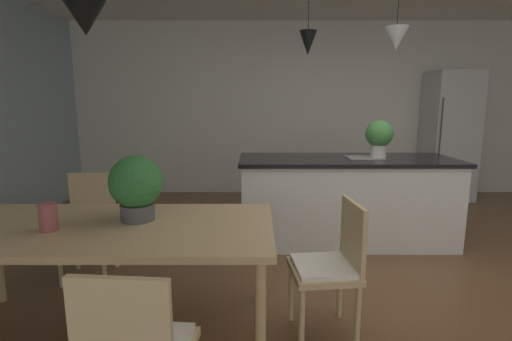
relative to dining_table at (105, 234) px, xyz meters
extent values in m
cube|color=brown|center=(2.11, 0.68, -0.69)|extent=(10.00, 8.40, 0.04)
cube|color=white|center=(2.11, 3.94, 0.68)|extent=(10.00, 0.12, 2.70)
cube|color=tan|center=(0.00, 0.00, 0.04)|extent=(2.09, 0.97, 0.04)
cylinder|color=tan|center=(-0.97, 0.41, -0.32)|extent=(0.06, 0.06, 0.71)
cylinder|color=tan|center=(0.97, 0.41, -0.32)|extent=(0.06, 0.06, 0.71)
cylinder|color=tan|center=(0.97, -0.41, -0.32)|extent=(0.06, 0.06, 0.71)
cube|color=tan|center=(0.46, -0.99, -0.01)|extent=(0.38, 0.06, 0.42)
cube|color=tan|center=(-0.47, 0.81, -0.24)|extent=(0.43, 0.43, 0.04)
cube|color=white|center=(-0.47, 0.81, -0.21)|extent=(0.39, 0.39, 0.03)
cube|color=tan|center=(-0.48, 0.99, -0.01)|extent=(0.38, 0.06, 0.42)
cylinder|color=tan|center=(-0.29, 0.65, -0.47)|extent=(0.04, 0.04, 0.41)
cylinder|color=tan|center=(-0.63, 0.62, -0.47)|extent=(0.04, 0.04, 0.41)
cylinder|color=tan|center=(-0.31, 0.99, -0.47)|extent=(0.04, 0.04, 0.41)
cylinder|color=tan|center=(-0.65, 0.96, -0.47)|extent=(0.04, 0.04, 0.41)
cube|color=tan|center=(1.37, 0.00, -0.24)|extent=(0.44, 0.44, 0.04)
cube|color=white|center=(1.37, 0.00, -0.21)|extent=(0.39, 0.39, 0.03)
cube|color=tan|center=(1.54, 0.02, -0.01)|extent=(0.07, 0.38, 0.42)
cylinder|color=tan|center=(1.21, -0.19, -0.47)|extent=(0.04, 0.04, 0.41)
cylinder|color=tan|center=(1.18, 0.15, -0.47)|extent=(0.04, 0.04, 0.41)
cylinder|color=tan|center=(1.55, -0.15, -0.47)|extent=(0.04, 0.04, 0.41)
cylinder|color=tan|center=(1.52, 0.19, -0.47)|extent=(0.04, 0.04, 0.41)
cube|color=silver|center=(1.89, 1.66, -0.23)|extent=(2.17, 0.77, 0.88)
cube|color=black|center=(1.89, 1.66, 0.21)|extent=(2.23, 0.83, 0.04)
cube|color=gray|center=(2.07, 1.66, 0.23)|extent=(0.36, 0.30, 0.01)
cube|color=silver|center=(3.88, 3.54, 0.29)|extent=(0.66, 0.64, 1.92)
cylinder|color=#4C4C4C|center=(3.59, 3.20, 0.29)|extent=(0.02, 0.02, 1.15)
cone|color=black|center=(0.05, -0.14, 1.25)|extent=(0.25, 0.25, 0.20)
cylinder|color=black|center=(1.45, 1.66, 1.76)|extent=(0.01, 0.01, 0.54)
cone|color=black|center=(1.45, 1.66, 1.37)|extent=(0.17, 0.17, 0.23)
cone|color=#B7B7B7|center=(2.32, 1.66, 1.41)|extent=(0.22, 0.22, 0.23)
cylinder|color=beige|center=(2.21, 1.66, 0.30)|extent=(0.16, 0.16, 0.13)
sphere|color=#478C42|center=(2.21, 1.66, 0.48)|extent=(0.28, 0.28, 0.28)
cylinder|color=#4C4C51|center=(0.19, 0.11, 0.11)|extent=(0.21, 0.21, 0.11)
sphere|color=#2D6B33|center=(0.19, 0.11, 0.31)|extent=(0.34, 0.34, 0.34)
cylinder|color=#994C51|center=(-0.27, -0.10, 0.14)|extent=(0.10, 0.10, 0.16)
camera|label=1|loc=(0.94, -2.22, 0.80)|focal=26.53mm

